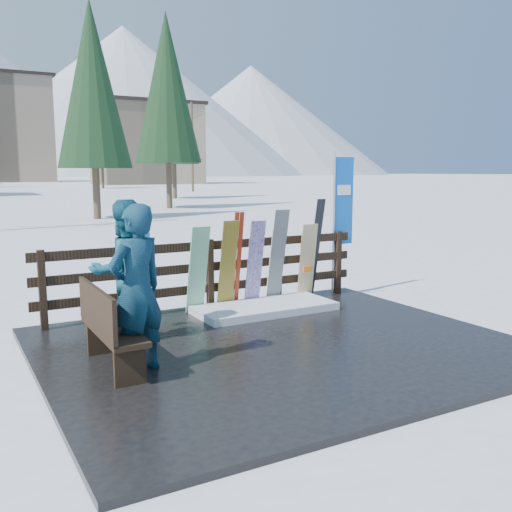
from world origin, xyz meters
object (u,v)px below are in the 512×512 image
snowboard_0 (140,277)px  snowboard_2 (228,265)px  bench (107,326)px  person_front (137,289)px  snowboard_4 (277,257)px  rental_flag (341,206)px  snowboard_3 (255,264)px  snowboard_5 (307,262)px  snowboard_1 (198,270)px  person_back (124,271)px

snowboard_0 → snowboard_2: bearing=0.0°
snowboard_0 → bench: bearing=-118.0°
person_front → snowboard_0: bearing=-128.4°
bench → snowboard_4: 3.87m
snowboard_4 → rental_flag: rental_flag is taller
snowboard_0 → snowboard_3: bearing=0.0°
person_front → snowboard_5: bearing=-170.2°
snowboard_3 → person_front: size_ratio=0.77×
snowboard_5 → rental_flag: rental_flag is taller
snowboard_1 → person_back: (-1.42, -0.86, 0.24)m
snowboard_2 → person_front: (-2.16, -2.10, 0.21)m
person_front → snowboard_4: bearing=-165.6°
snowboard_0 → rental_flag: 4.05m
snowboard_2 → person_back: person_back is taller
snowboard_1 → person_back: size_ratio=0.76×
snowboard_5 → person_back: size_ratio=0.72×
snowboard_0 → snowboard_5: snowboard_0 is taller
rental_flag → person_front: 5.25m
bench → person_front: size_ratio=0.79×
person_front → snowboard_2: bearing=-155.6°
snowboard_1 → snowboard_5: size_ratio=1.06×
bench → snowboard_1: (1.92, 1.87, 0.19)m
snowboard_3 → snowboard_5: (1.05, 0.00, -0.05)m
snowboard_0 → snowboard_4: bearing=0.0°
bench → snowboard_4: size_ratio=0.91×
snowboard_1 → snowboard_5: bearing=0.0°
snowboard_3 → rental_flag: bearing=7.8°
snowboard_2 → person_back: size_ratio=0.80×
snowboard_1 → person_front: (-1.64, -2.10, 0.25)m
rental_flag → person_front: (-4.64, -2.37, -0.66)m
rental_flag → snowboard_5: bearing=-163.7°
rental_flag → person_back: rental_flag is taller
person_front → person_back: size_ratio=1.01×
snowboard_2 → rental_flag: size_ratio=0.58×
snowboard_5 → snowboard_0: bearing=-180.0°
snowboard_4 → person_back: (-2.88, -0.86, 0.13)m
snowboard_3 → person_back: size_ratio=0.78×
snowboard_0 → person_front: bearing=-108.7°
snowboard_1 → person_front: 2.68m
snowboard_1 → rental_flag: size_ratio=0.55×
person_front → person_back: bearing=-119.7°
snowboard_1 → snowboard_3: (1.02, 0.00, 0.02)m
snowboard_4 → snowboard_5: bearing=0.0°
snowboard_3 → person_back: person_back is taller
bench → snowboard_1: bearing=44.1°
snowboard_0 → snowboard_3: 1.96m
snowboard_4 → person_front: (-3.10, -2.10, 0.14)m
snowboard_2 → snowboard_4: 0.94m
snowboard_1 → snowboard_4: snowboard_4 is taller
snowboard_5 → rental_flag: size_ratio=0.52×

